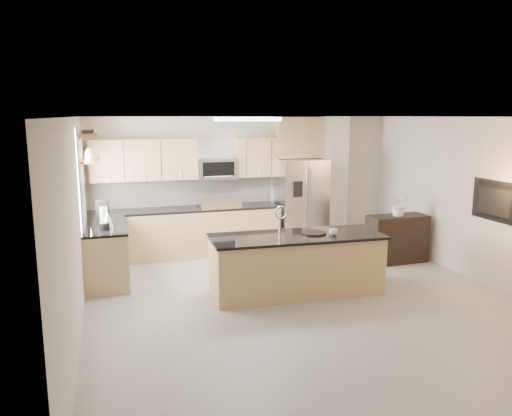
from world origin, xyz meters
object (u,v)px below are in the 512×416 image
object	(u,v)px
flower_vase	(399,199)
range	(219,229)
credenza	(397,239)
blender	(104,220)
bowl	(88,131)
television	(494,202)
refrigerator	(301,204)
kettle	(107,219)
platter	(314,233)
microwave	(216,169)
coffee_maker	(103,212)
island	(296,264)
cup	(333,232)

from	to	relation	value
flower_vase	range	bearing A→B (deg)	152.93
credenza	blender	distance (m)	5.07
bowl	television	world-z (taller)	bowl
refrigerator	kettle	world-z (taller)	refrigerator
platter	bowl	size ratio (longest dim) A/B	1.07
range	microwave	size ratio (longest dim) A/B	1.50
coffee_maker	flower_vase	size ratio (longest dim) A/B	0.58
microwave	bowl	bearing A→B (deg)	-162.45
kettle	television	world-z (taller)	television
flower_vase	coffee_maker	bearing A→B (deg)	172.99
island	kettle	bearing A→B (deg)	157.89
island	platter	bearing A→B (deg)	5.76
range	bowl	bearing A→B (deg)	-165.37
island	flower_vase	world-z (taller)	flower_vase
microwave	platter	xyz separation A→B (m)	(0.91, -2.55, -0.73)
range	island	world-z (taller)	island
range	credenza	world-z (taller)	range
kettle	flower_vase	world-z (taller)	flower_vase
bowl	refrigerator	bearing A→B (deg)	7.88
refrigerator	credenza	distance (m)	1.98
cup	platter	bearing A→B (deg)	141.60
platter	bowl	world-z (taller)	bowl
cup	blender	distance (m)	3.43
island	cup	distance (m)	0.72
blender	kettle	size ratio (longest dim) A/B	1.27
credenza	blender	size ratio (longest dim) A/B	3.02
platter	television	distance (m)	2.73
range	refrigerator	size ratio (longest dim) A/B	0.64
range	credenza	size ratio (longest dim) A/B	1.06
platter	television	xyz separation A→B (m)	(2.60, -0.69, 0.45)
platter	television	world-z (taller)	television
blender	cup	bearing A→B (deg)	-20.11
refrigerator	island	world-z (taller)	refrigerator
microwave	flower_vase	world-z (taller)	microwave
microwave	television	size ratio (longest dim) A/B	0.71
flower_vase	blender	bearing A→B (deg)	179.20
microwave	credenza	world-z (taller)	microwave
microwave	platter	distance (m)	2.81
cup	flower_vase	world-z (taller)	flower_vase
blender	flower_vase	bearing A→B (deg)	-0.80
cup	flower_vase	size ratio (longest dim) A/B	0.20
microwave	range	bearing A→B (deg)	-90.00
bowl	microwave	bearing A→B (deg)	17.55
bowl	flower_vase	distance (m)	5.41
microwave	platter	world-z (taller)	microwave
range	coffee_maker	xyz separation A→B (m)	(-2.09, -0.88, 0.62)
platter	bowl	distance (m)	3.95
island	blender	bearing A→B (deg)	162.02
credenza	coffee_maker	bearing A→B (deg)	171.97
blender	flower_vase	size ratio (longest dim) A/B	0.57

